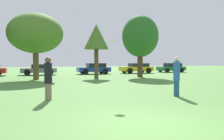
# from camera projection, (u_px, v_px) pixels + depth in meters

# --- Properties ---
(ground_plane) EXTENTS (120.00, 120.00, 0.00)m
(ground_plane) POSITION_uv_depth(u_px,v_px,m) (152.00, 127.00, 5.49)
(ground_plane) COLOR #54843D
(person_thrower) EXTENTS (0.31, 0.31, 1.72)m
(person_thrower) POSITION_uv_depth(u_px,v_px,m) (48.00, 78.00, 9.17)
(person_thrower) COLOR #726651
(person_thrower) RESTS_ON ground
(person_catcher) EXTENTS (0.28, 0.28, 1.75)m
(person_catcher) POSITION_uv_depth(u_px,v_px,m) (177.00, 76.00, 10.20)
(person_catcher) COLOR navy
(person_catcher) RESTS_ON ground
(frisbee) EXTENTS (0.29, 0.29, 0.06)m
(frisbee) POSITION_uv_depth(u_px,v_px,m) (113.00, 41.00, 9.21)
(frisbee) COLOR yellow
(tree_1) EXTENTS (4.60, 4.60, 5.58)m
(tree_1) POSITION_uv_depth(u_px,v_px,m) (36.00, 34.00, 19.41)
(tree_1) COLOR brown
(tree_1) RESTS_ON ground
(tree_2) EXTENTS (2.29, 2.29, 4.96)m
(tree_2) POSITION_uv_depth(u_px,v_px,m) (96.00, 37.00, 21.17)
(tree_2) COLOR brown
(tree_2) RESTS_ON ground
(tree_3) EXTENTS (3.55, 3.55, 6.03)m
(tree_3) POSITION_uv_depth(u_px,v_px,m) (140.00, 37.00, 22.54)
(tree_3) COLOR #473323
(tree_3) RESTS_ON ground
(parked_car_grey) EXTENTS (3.84, 1.91, 1.21)m
(parked_car_grey) POSITION_uv_depth(u_px,v_px,m) (39.00, 69.00, 25.87)
(parked_car_grey) COLOR slate
(parked_car_grey) RESTS_ON ground
(parked_car_blue) EXTENTS (3.89, 1.91, 1.31)m
(parked_car_blue) POSITION_uv_depth(u_px,v_px,m) (94.00, 68.00, 27.89)
(parked_car_blue) COLOR #1E389E
(parked_car_blue) RESTS_ON ground
(parked_car_yellow) EXTENTS (4.19, 2.01, 1.28)m
(parked_car_yellow) POSITION_uv_depth(u_px,v_px,m) (137.00, 68.00, 29.69)
(parked_car_yellow) COLOR gold
(parked_car_yellow) RESTS_ON ground
(parked_car_green) EXTENTS (3.82, 1.97, 1.28)m
(parked_car_green) POSITION_uv_depth(u_px,v_px,m) (171.00, 68.00, 32.59)
(parked_car_green) COLOR #196633
(parked_car_green) RESTS_ON ground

